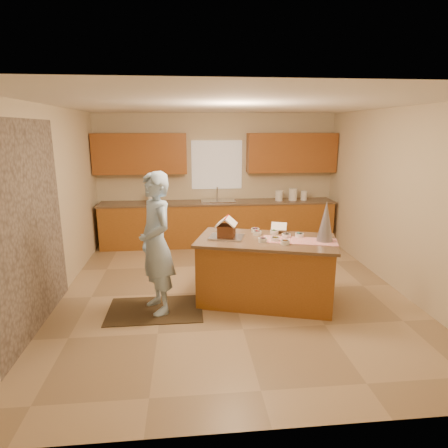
{
  "coord_description": "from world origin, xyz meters",
  "views": [
    {
      "loc": [
        -0.65,
        -5.31,
        2.38
      ],
      "look_at": [
        -0.1,
        0.2,
        1.0
      ],
      "focal_mm": 30.6,
      "sensor_mm": 36.0,
      "label": 1
    }
  ],
  "objects": [
    {
      "name": "window_curtain",
      "position": [
        0.0,
        2.72,
        1.65
      ],
      "size": [
        1.05,
        0.03,
        1.0
      ],
      "primitive_type": "cube",
      "color": "white",
      "rests_on": "wall_back"
    },
    {
      "name": "wall_back",
      "position": [
        0.0,
        2.75,
        1.35
      ],
      "size": [
        5.5,
        5.5,
        0.0
      ],
      "primitive_type": "plane",
      "color": "beige",
      "rests_on": "floor"
    },
    {
      "name": "canister_a",
      "position": [
        1.29,
        2.45,
        1.03
      ],
      "size": [
        0.16,
        0.16,
        0.21
      ],
      "primitive_type": "cylinder",
      "color": "white",
      "rests_on": "back_counter_top"
    },
    {
      "name": "candy_bowls",
      "position": [
        0.55,
        -0.31,
        0.94
      ],
      "size": [
        0.68,
        0.76,
        0.05
      ],
      "color": "#A73778",
      "rests_on": "island_top"
    },
    {
      "name": "gingerbread_house",
      "position": [
        -0.11,
        -0.26,
        1.04
      ],
      "size": [
        0.34,
        0.34,
        0.28
      ],
      "color": "#572517",
      "rests_on": "baking_tray"
    },
    {
      "name": "wall_left",
      "position": [
        -2.5,
        0.0,
        1.35
      ],
      "size": [
        5.5,
        5.5,
        0.0
      ],
      "primitive_type": "plane",
      "color": "beige",
      "rests_on": "floor"
    },
    {
      "name": "cookbook",
      "position": [
        0.68,
        -0.05,
        1.0
      ],
      "size": [
        0.26,
        0.23,
        0.09
      ],
      "primitive_type": "cube",
      "rotation": [
        -1.13,
        0.0,
        -0.29
      ],
      "color": "white",
      "rests_on": "island_top"
    },
    {
      "name": "tinsel_tree",
      "position": [
        1.18,
        -0.54,
        1.19
      ],
      "size": [
        0.27,
        0.27,
        0.55
      ],
      "primitive_type": "cone",
      "rotation": [
        0.0,
        0.0,
        -0.29
      ],
      "color": "#AFAFBB",
      "rests_on": "island_top"
    },
    {
      "name": "canister_b",
      "position": [
        1.59,
        2.45,
        1.05
      ],
      "size": [
        0.17,
        0.17,
        0.25
      ],
      "primitive_type": "cylinder",
      "color": "white",
      "rests_on": "back_counter_top"
    },
    {
      "name": "upper_cabinet_right",
      "position": [
        1.55,
        2.57,
        1.9
      ],
      "size": [
        1.85,
        0.35,
        0.8
      ],
      "primitive_type": "cube",
      "color": "brown",
      "rests_on": "wall_back"
    },
    {
      "name": "baking_tray",
      "position": [
        -0.11,
        -0.26,
        0.93
      ],
      "size": [
        0.53,
        0.45,
        0.02
      ],
      "primitive_type": "cube",
      "rotation": [
        0.0,
        0.0,
        -0.29
      ],
      "color": "silver",
      "rests_on": "island_top"
    },
    {
      "name": "island_base",
      "position": [
        0.43,
        -0.37,
        0.44
      ],
      "size": [
        1.97,
        1.37,
        0.88
      ],
      "primitive_type": "cube",
      "rotation": [
        0.0,
        0.0,
        -0.29
      ],
      "color": "#95531E",
      "rests_on": "floor"
    },
    {
      "name": "wall_right",
      "position": [
        2.5,
        0.0,
        1.35
      ],
      "size": [
        5.5,
        5.5,
        0.0
      ],
      "primitive_type": "plane",
      "color": "beige",
      "rests_on": "floor"
    },
    {
      "name": "back_counter_top",
      "position": [
        0.0,
        2.45,
        0.9
      ],
      "size": [
        4.85,
        0.63,
        0.04
      ],
      "primitive_type": "cube",
      "color": "brown",
      "rests_on": "back_counter_base"
    },
    {
      "name": "wall_front",
      "position": [
        0.0,
        -2.75,
        1.35
      ],
      "size": [
        5.5,
        5.5,
        0.0
      ],
      "primitive_type": "plane",
      "color": "beige",
      "rests_on": "floor"
    },
    {
      "name": "boy",
      "position": [
        -1.06,
        -0.52,
        0.94
      ],
      "size": [
        0.69,
        0.8,
        1.86
      ],
      "primitive_type": "imported",
      "rotation": [
        0.0,
        0.0,
        -1.14
      ],
      "color": "#A5C8EA",
      "rests_on": "rug"
    },
    {
      "name": "paper_towel",
      "position": [
        -1.38,
        2.45,
        1.04
      ],
      "size": [
        0.11,
        0.11,
        0.23
      ],
      "primitive_type": "cylinder",
      "color": "white",
      "rests_on": "back_counter_top"
    },
    {
      "name": "upper_cabinet_left",
      "position": [
        -1.55,
        2.57,
        1.9
      ],
      "size": [
        1.85,
        0.35,
        0.8
      ],
      "primitive_type": "cube",
      "color": "brown",
      "rests_on": "wall_back"
    },
    {
      "name": "table_runner",
      "position": [
        0.86,
        -0.5,
        0.92
      ],
      "size": [
        1.06,
        0.63,
        0.01
      ],
      "primitive_type": "cube",
      "rotation": [
        0.0,
        0.0,
        -0.29
      ],
      "color": "#B10C13",
      "rests_on": "island_top"
    },
    {
      "name": "floor",
      "position": [
        0.0,
        0.0,
        0.0
      ],
      "size": [
        5.5,
        5.5,
        0.0
      ],
      "primitive_type": "plane",
      "color": "tan",
      "rests_on": "ground"
    },
    {
      "name": "rug",
      "position": [
        -1.11,
        -0.52,
        0.01
      ],
      "size": [
        1.26,
        0.82,
        0.01
      ],
      "primitive_type": "cube",
      "color": "black",
      "rests_on": "floor"
    },
    {
      "name": "sink",
      "position": [
        0.0,
        2.45,
        0.89
      ],
      "size": [
        0.7,
        0.45,
        0.12
      ],
      "primitive_type": "cube",
      "color": "silver",
      "rests_on": "back_counter_top"
    },
    {
      "name": "faucet",
      "position": [
        0.0,
        2.63,
        1.06
      ],
      "size": [
        0.03,
        0.03,
        0.28
      ],
      "primitive_type": "cylinder",
      "color": "silver",
      "rests_on": "back_counter_top"
    },
    {
      "name": "stone_accent",
      "position": [
        -2.48,
        -0.8,
        1.25
      ],
      "size": [
        0.0,
        2.5,
        2.5
      ],
      "primitive_type": "plane",
      "rotation": [
        1.57,
        0.0,
        1.57
      ],
      "color": "gray",
      "rests_on": "wall_left"
    },
    {
      "name": "back_counter_base",
      "position": [
        0.0,
        2.45,
        0.44
      ],
      "size": [
        4.8,
        0.6,
        0.88
      ],
      "primitive_type": "cube",
      "color": "#95531E",
      "rests_on": "floor"
    },
    {
      "name": "ceiling",
      "position": [
        0.0,
        0.0,
        2.7
      ],
      "size": [
        5.5,
        5.5,
        0.0
      ],
      "primitive_type": "plane",
      "color": "silver",
      "rests_on": "floor"
    },
    {
      "name": "island_top",
      "position": [
        0.43,
        -0.37,
        0.9
      ],
      "size": [
        2.07,
        1.47,
        0.04
      ],
      "primitive_type": "cube",
      "rotation": [
        0.0,
        0.0,
        -0.29
      ],
      "color": "brown",
      "rests_on": "island_base"
    },
    {
      "name": "canister_c",
      "position": [
        1.83,
        2.45,
        1.02
      ],
      "size": [
        0.14,
        0.14,
        0.19
      ],
      "primitive_type": "cylinder",
      "color": "white",
      "rests_on": "back_counter_top"
    }
  ]
}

